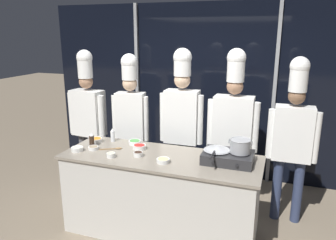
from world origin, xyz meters
The scene contains 22 objects.
ground_plane centered at (0.00, 0.00, 0.00)m, with size 24.00×24.00×0.00m, color #7F705B.
window_wall_back centered at (0.00, 1.85, 1.35)m, with size 5.15×0.09×2.70m.
demo_counter centered at (0.00, 0.00, 0.47)m, with size 2.20×0.80×0.94m.
portable_stove centered at (0.73, 0.08, 1.00)m, with size 0.52×0.39×0.12m.
frying_pan centered at (0.61, 0.08, 1.08)m, with size 0.28×0.49×0.04m.
stock_pot centered at (0.85, 0.08, 1.14)m, with size 0.24×0.21×0.14m.
squeeze_bottle_soy centered at (-0.88, 0.03, 1.02)m, with size 0.06×0.06×0.17m.
squeeze_bottle_clear centered at (-0.74, 0.28, 1.02)m, with size 0.05×0.05×0.17m.
prep_bowl_soy_glaze centered at (-0.23, -0.08, 0.97)m, with size 0.11×0.11×0.05m.
prep_bowl_carrots centered at (-0.93, 0.18, 0.97)m, with size 0.16×0.16×0.05m.
prep_bowl_mushrooms centered at (-0.81, -0.06, 0.96)m, with size 0.12×0.12×0.04m.
prep_bowl_ginger centered at (0.09, -0.16, 0.96)m, with size 0.14×0.14×0.04m.
prep_bowl_noodles centered at (-0.50, -0.21, 0.97)m, with size 0.10×0.10×0.05m.
prep_bowl_scallions centered at (-0.44, 0.27, 0.97)m, with size 0.15×0.15×0.05m.
prep_bowl_bell_pepper centered at (-0.31, 0.13, 0.97)m, with size 0.15×0.15×0.05m.
prep_bowl_bean_sprouts centered at (-0.96, -0.17, 0.97)m, with size 0.14×0.14×0.05m.
serving_spoon_slotted centered at (-0.58, 0.04, 0.95)m, with size 0.25×0.15×0.02m.
chef_head centered at (-1.40, 0.76, 1.15)m, with size 0.61×0.29×2.03m.
chef_sous centered at (-0.71, 0.74, 1.19)m, with size 0.51×0.25×1.99m.
chef_line centered at (0.01, 0.77, 1.22)m, with size 0.57×0.24×2.07m.
chef_pastry centered at (0.66, 0.80, 1.18)m, with size 0.63×0.25×2.08m.
chef_apprentice centered at (1.36, 0.75, 1.14)m, with size 0.58×0.23×2.00m.
Camera 1 is at (1.20, -3.15, 2.26)m, focal length 35.00 mm.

